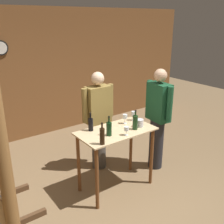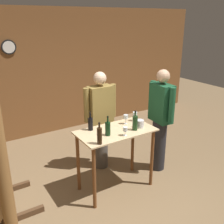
# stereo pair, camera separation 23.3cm
# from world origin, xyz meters

# --- Properties ---
(ground_plane) EXTENTS (14.00, 14.00, 0.00)m
(ground_plane) POSITION_xyz_m (0.00, 0.00, 0.00)
(ground_plane) COLOR brown
(back_wall) EXTENTS (8.40, 0.08, 2.70)m
(back_wall) POSITION_xyz_m (-0.00, 3.01, 1.35)
(back_wall) COLOR brown
(back_wall) RESTS_ON ground_plane
(tasting_table) EXTENTS (1.12, 0.61, 0.95)m
(tasting_table) POSITION_xyz_m (0.23, 0.43, 0.75)
(tasting_table) COLOR #D1B284
(tasting_table) RESTS_ON ground_plane
(wine_bottle_far_left) EXTENTS (0.06, 0.06, 0.30)m
(wine_bottle_far_left) POSITION_xyz_m (-0.17, 0.19, 1.07)
(wine_bottle_far_left) COLOR black
(wine_bottle_far_left) RESTS_ON tasting_table
(wine_bottle_left) EXTENTS (0.07, 0.07, 0.27)m
(wine_bottle_left) POSITION_xyz_m (-0.06, 0.64, 1.05)
(wine_bottle_left) COLOR black
(wine_bottle_left) RESTS_ON tasting_table
(wine_bottle_center) EXTENTS (0.07, 0.07, 0.28)m
(wine_bottle_center) POSITION_xyz_m (0.05, 0.35, 1.06)
(wine_bottle_center) COLOR black
(wine_bottle_center) RESTS_ON tasting_table
(wine_bottle_right) EXTENTS (0.07, 0.07, 0.29)m
(wine_bottle_right) POSITION_xyz_m (0.48, 0.30, 1.07)
(wine_bottle_right) COLOR #193819
(wine_bottle_right) RESTS_ON tasting_table
(wine_glass_near_left) EXTENTS (0.06, 0.06, 0.13)m
(wine_glass_near_left) POSITION_xyz_m (0.25, 0.22, 1.04)
(wine_glass_near_left) COLOR silver
(wine_glass_near_left) RESTS_ON tasting_table
(wine_glass_near_center) EXTENTS (0.07, 0.07, 0.15)m
(wine_glass_near_center) POSITION_xyz_m (0.50, 0.56, 1.06)
(wine_glass_near_center) COLOR silver
(wine_glass_near_center) RESTS_ON tasting_table
(wine_glass_near_right) EXTENTS (0.07, 0.07, 0.15)m
(wine_glass_near_right) POSITION_xyz_m (0.69, 0.58, 1.06)
(wine_glass_near_right) COLOR silver
(wine_glass_near_right) RESTS_ON tasting_table
(ice_bucket) EXTENTS (0.12, 0.12, 0.11)m
(ice_bucket) POSITION_xyz_m (0.60, 0.34, 1.01)
(ice_bucket) COLOR silver
(ice_bucket) RESTS_ON tasting_table
(person_host) EXTENTS (0.59, 0.24, 1.68)m
(person_host) POSITION_xyz_m (0.36, 1.08, 0.89)
(person_host) COLOR #4C4742
(person_host) RESTS_ON ground_plane
(person_visitor_with_scarf) EXTENTS (0.25, 0.59, 1.73)m
(person_visitor_with_scarf) POSITION_xyz_m (1.15, 0.50, 0.92)
(person_visitor_with_scarf) COLOR #232328
(person_visitor_with_scarf) RESTS_ON ground_plane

